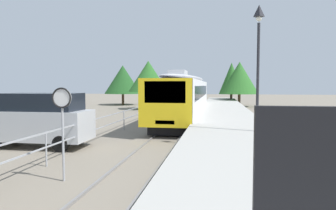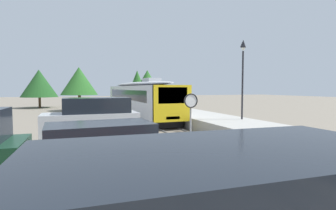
# 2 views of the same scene
# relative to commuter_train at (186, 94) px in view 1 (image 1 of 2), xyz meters

# --- Properties ---
(ground_plane) EXTENTS (160.00, 160.00, 0.00)m
(ground_plane) POSITION_rel_commuter_train_xyz_m (-3.00, -5.84, -2.15)
(ground_plane) COLOR slate
(track_rails) EXTENTS (3.20, 60.00, 0.14)m
(track_rails) POSITION_rel_commuter_train_xyz_m (0.00, -5.84, -2.12)
(track_rails) COLOR slate
(track_rails) RESTS_ON ground
(commuter_train) EXTENTS (2.82, 20.94, 3.74)m
(commuter_train) POSITION_rel_commuter_train_xyz_m (0.00, 0.00, 0.00)
(commuter_train) COLOR silver
(commuter_train) RESTS_ON track_rails
(station_platform) EXTENTS (3.90, 60.00, 0.90)m
(station_platform) POSITION_rel_commuter_train_xyz_m (3.25, -5.84, -1.70)
(station_platform) COLOR #A8A59E
(station_platform) RESTS_ON ground
(platform_lamp_mid_platform) EXTENTS (0.34, 0.34, 5.35)m
(platform_lamp_mid_platform) POSITION_rel_commuter_train_xyz_m (4.34, -12.16, 2.47)
(platform_lamp_mid_platform) COLOR #232328
(platform_lamp_mid_platform) RESTS_ON station_platform
(platform_notice_board) EXTENTS (1.20, 0.08, 1.80)m
(platform_notice_board) POSITION_rel_commuter_train_xyz_m (3.54, -23.03, 0.04)
(platform_notice_board) COLOR #232328
(platform_notice_board) RESTS_ON station_platform
(speed_limit_sign) EXTENTS (0.61, 0.10, 2.81)m
(speed_limit_sign) POSITION_rel_commuter_train_xyz_m (-1.87, -17.28, -0.03)
(speed_limit_sign) COLOR #9EA0A5
(speed_limit_sign) RESTS_ON ground
(carpark_fence) EXTENTS (0.06, 36.06, 1.25)m
(carpark_fence) POSITION_rel_commuter_train_xyz_m (-3.30, -15.84, -1.24)
(carpark_fence) COLOR #9EA0A5
(carpark_fence) RESTS_ON ground
(parked_van_silver) EXTENTS (4.92, 1.99, 2.51)m
(parked_van_silver) POSITION_rel_commuter_train_xyz_m (-5.52, -12.76, -0.86)
(parked_van_silver) COLOR #B7BABF
(parked_van_silver) RESTS_ON ground
(tree_behind_carpark) EXTENTS (3.65, 3.65, 6.21)m
(tree_behind_carpark) POSITION_rel_commuter_train_xyz_m (4.69, 19.81, 1.74)
(tree_behind_carpark) COLOR brown
(tree_behind_carpark) RESTS_ON ground
(tree_behind_station_far) EXTENTS (5.38, 5.38, 5.83)m
(tree_behind_station_far) POSITION_rel_commuter_train_xyz_m (-11.14, 17.45, 1.59)
(tree_behind_station_far) COLOR brown
(tree_behind_station_far) RESTS_ON ground
(tree_distant_left) EXTENTS (5.12, 5.12, 6.04)m
(tree_distant_left) POSITION_rel_commuter_train_xyz_m (5.58, 16.20, 1.73)
(tree_distant_left) COLOR brown
(tree_distant_left) RESTS_ON ground
(tree_distant_centre) EXTENTS (4.81, 4.81, 5.82)m
(tree_distant_centre) POSITION_rel_commuter_train_xyz_m (-5.56, 10.00, 1.81)
(tree_distant_centre) COLOR brown
(tree_distant_centre) RESTS_ON ground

